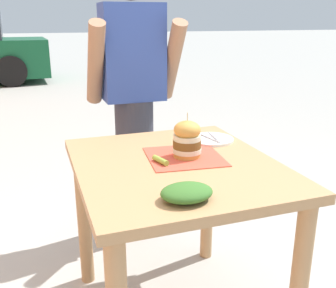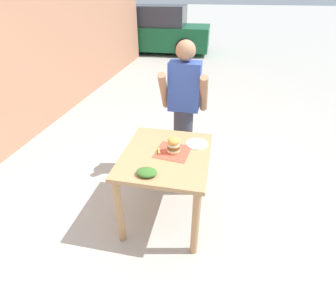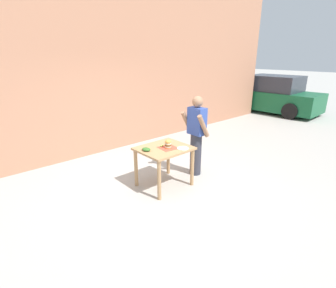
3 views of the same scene
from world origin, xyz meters
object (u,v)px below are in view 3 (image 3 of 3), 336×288
patio_table (164,155)px  sandwich (168,144)px  parked_car_near_curb (271,95)px  side_plate_with_forks (183,148)px  side_salad (146,149)px  pickle_spear (162,146)px  diner_across_table (196,135)px

patio_table → sandwich: bearing=31.6°
sandwich → parked_car_near_curb: size_ratio=0.05×
side_plate_with_forks → parked_car_near_curb: parked_car_near_curb is taller
side_salad → parked_car_near_curb: parked_car_near_curb is taller
sandwich → side_salad: 0.43m
sandwich → pickle_spear: 0.16m
patio_table → parked_car_near_curb: parked_car_near_curb is taller
side_plate_with_forks → diner_across_table: (-0.23, 0.62, 0.08)m
sandwich → side_salad: size_ratio=1.09×
side_plate_with_forks → patio_table: bearing=-139.8°
patio_table → parked_car_near_curb: size_ratio=0.23×
side_plate_with_forks → pickle_spear: bearing=-145.6°
patio_table → sandwich: (0.07, 0.04, 0.23)m
patio_table → pickle_spear: (-0.07, -0.00, 0.16)m
sandwich → side_plate_with_forks: bearing=42.6°
pickle_spear → diner_across_table: 0.86m
patio_table → side_plate_with_forks: side_plate_with_forks is taller
pickle_spear → side_plate_with_forks: 0.41m
patio_table → pickle_spear: 0.18m
sandwich → parked_car_near_curb: (-2.27, 8.16, -0.16)m
side_plate_with_forks → diner_across_table: bearing=110.7°
patio_table → sandwich: size_ratio=4.90×
patio_table → pickle_spear: pickle_spear is taller
parked_car_near_curb → side_plate_with_forks: bearing=-72.7°
parked_car_near_curb → diner_across_table: bearing=-73.0°
side_salad → diner_across_table: (0.13, 1.20, 0.06)m
patio_table → side_salad: 0.40m
pickle_spear → parked_car_near_curb: bearing=104.6°
sandwich → diner_across_table: diner_across_table is taller
pickle_spear → side_plate_with_forks: bearing=34.4°
side_salad → diner_across_table: diner_across_table is taller
patio_table → parked_car_near_curb: bearing=105.1°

